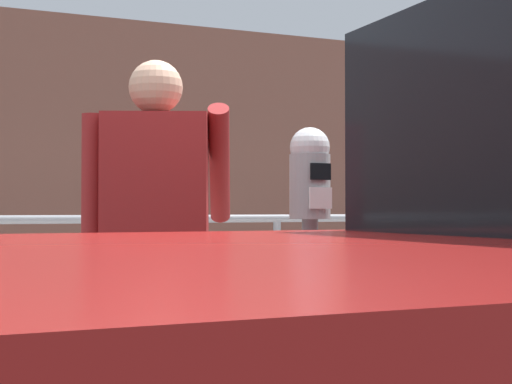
{
  "coord_description": "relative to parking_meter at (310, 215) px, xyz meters",
  "views": [
    {
      "loc": [
        -1.35,
        -2.64,
        1.19
      ],
      "look_at": [
        -0.15,
        0.22,
        1.26
      ],
      "focal_mm": 53.27,
      "sensor_mm": 36.0,
      "label": 1
    }
  ],
  "objects": [
    {
      "name": "parking_meter",
      "position": [
        0.0,
        0.0,
        0.0
      ],
      "size": [
        0.18,
        0.19,
        1.41
      ],
      "rotation": [
        0.0,
        0.0,
        3.18
      ],
      "color": "slate",
      "rests_on": "sidewalk_curb"
    },
    {
      "name": "backdrop_wall",
      "position": [
        -0.13,
        4.97,
        0.41
      ],
      "size": [
        32.0,
        0.5,
        3.14
      ],
      "primitive_type": "cube",
      "color": "brown",
      "rests_on": "ground"
    },
    {
      "name": "pedestrian_at_meter",
      "position": [
        -0.64,
        0.15,
        -0.07
      ],
      "size": [
        0.72,
        0.47,
        1.68
      ],
      "rotation": [
        0.0,
        0.0,
        -0.38
      ],
      "color": "slate",
      "rests_on": "sidewalk_curb"
    },
    {
      "name": "background_railing",
      "position": [
        -0.13,
        2.46,
        -0.3
      ],
      "size": [
        24.06,
        0.06,
        1.02
      ],
      "color": "gray",
      "rests_on": "sidewalk_curb"
    }
  ]
}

